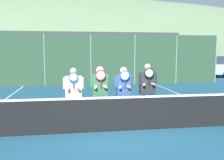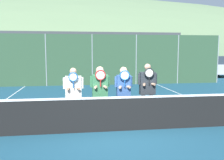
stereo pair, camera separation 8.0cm
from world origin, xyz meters
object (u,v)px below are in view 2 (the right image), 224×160
at_px(player_center_right, 124,90).
at_px(car_center, 148,68).
at_px(car_left_of_center, 83,68).
at_px(player_center_left, 100,90).
at_px(car_far_left, 15,69).
at_px(player_rightmost, 147,88).
at_px(player_leftmost, 73,92).
at_px(car_right_of_center, 207,67).

xyz_separation_m(player_center_right, car_center, (4.25, 12.00, -0.15)).
height_order(player_center_right, car_left_of_center, car_left_of_center).
bearing_deg(player_center_left, car_far_left, 113.36).
bearing_deg(player_center_right, player_rightmost, 6.61).
height_order(player_rightmost, car_center, player_rightmost).
bearing_deg(player_center_right, player_leftmost, -178.23).
bearing_deg(player_center_right, car_right_of_center, 52.24).
relative_size(player_center_left, car_right_of_center, 0.39).
xyz_separation_m(player_center_right, car_far_left, (-5.93, 12.10, -0.18)).
bearing_deg(player_rightmost, player_leftmost, -176.58).
bearing_deg(car_right_of_center, player_leftmost, -131.81).
height_order(player_center_right, player_rightmost, player_rightmost).
xyz_separation_m(player_center_left, car_center, (4.97, 11.97, -0.17)).
bearing_deg(player_center_right, car_far_left, 116.09).
xyz_separation_m(player_center_right, player_rightmost, (0.77, 0.09, 0.04)).
distance_m(player_leftmost, car_left_of_center, 11.84).
height_order(car_center, car_right_of_center, car_right_of_center).
distance_m(car_left_of_center, car_right_of_center, 10.35).
xyz_separation_m(player_center_left, car_left_of_center, (-0.18, 11.74, -0.12)).
distance_m(player_rightmost, car_right_of_center, 14.89).
bearing_deg(car_left_of_center, player_center_right, -85.64).
bearing_deg(player_center_left, player_leftmost, -174.07).
xyz_separation_m(car_left_of_center, car_center, (5.15, 0.23, -0.05)).
xyz_separation_m(player_rightmost, car_right_of_center, (8.67, 12.10, -0.17)).
bearing_deg(player_leftmost, player_rightmost, 3.42).
bearing_deg(car_left_of_center, player_rightmost, -81.87).
bearing_deg(car_right_of_center, player_rightmost, -125.62).
xyz_separation_m(player_center_left, player_rightmost, (1.49, 0.05, 0.02)).
distance_m(player_leftmost, car_far_left, 12.93).
height_order(player_center_left, car_center, player_center_left).
height_order(player_leftmost, player_center_left, player_center_left).
xyz_separation_m(player_center_right, car_right_of_center, (9.44, 12.19, -0.13)).
bearing_deg(player_center_left, car_right_of_center, 50.12).
bearing_deg(player_center_right, car_center, 70.49).
bearing_deg(player_center_right, player_center_left, 177.14).
xyz_separation_m(player_leftmost, car_far_left, (-4.42, 12.15, -0.16)).
bearing_deg(car_right_of_center, car_center, -177.95).
bearing_deg(car_right_of_center, player_center_left, -129.88).
relative_size(car_left_of_center, car_right_of_center, 0.98).
relative_size(player_center_left, car_left_of_center, 0.40).
xyz_separation_m(player_center_left, car_far_left, (-5.21, 12.07, -0.20)).
bearing_deg(player_rightmost, car_center, 73.72).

